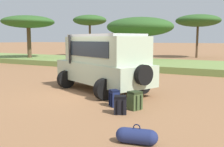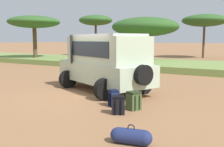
% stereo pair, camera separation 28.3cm
% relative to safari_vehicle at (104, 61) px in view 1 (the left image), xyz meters
% --- Properties ---
extents(ground_plane, '(320.00, 320.00, 0.00)m').
position_rel_safari_vehicle_xyz_m(ground_plane, '(-0.25, -0.97, -1.29)').
color(ground_plane, '#936642').
extents(grass_bank, '(120.00, 7.00, 0.44)m').
position_rel_safari_vehicle_xyz_m(grass_bank, '(-0.25, 10.40, -1.07)').
color(grass_bank, olive).
rests_on(grass_bank, ground_plane).
extents(safari_vehicle, '(5.37, 3.86, 2.44)m').
position_rel_safari_vehicle_xyz_m(safari_vehicle, '(0.00, 0.00, 0.00)').
color(safari_vehicle, '#B2C6A8').
rests_on(safari_vehicle, ground_plane).
extents(backpack_beside_front_wheel, '(0.46, 0.48, 0.56)m').
position_rel_safari_vehicle_xyz_m(backpack_beside_front_wheel, '(2.24, -2.80, -1.02)').
color(backpack_beside_front_wheel, black).
rests_on(backpack_beside_front_wheel, ground_plane).
extents(backpack_cluster_center, '(0.51, 0.49, 0.59)m').
position_rel_safari_vehicle_xyz_m(backpack_cluster_center, '(2.42, -2.14, -1.01)').
color(backpack_cluster_center, '#42562D').
rests_on(backpack_cluster_center, ground_plane).
extents(backpack_near_rear_wheel, '(0.43, 0.44, 0.56)m').
position_rel_safari_vehicle_xyz_m(backpack_near_rear_wheel, '(1.68, -2.11, -1.02)').
color(backpack_near_rear_wheel, navy).
rests_on(backpack_near_rear_wheel, ground_plane).
extents(duffel_bag_low_black_case, '(0.91, 0.45, 0.44)m').
position_rel_safari_vehicle_xyz_m(duffel_bag_low_black_case, '(3.58, -4.66, -1.13)').
color(duffel_bag_low_black_case, navy).
rests_on(duffel_bag_low_black_case, ground_plane).
extents(acacia_tree_far_left, '(4.50, 4.32, 5.44)m').
position_rel_safari_vehicle_xyz_m(acacia_tree_far_left, '(-13.89, 19.88, 3.42)').
color(acacia_tree_far_left, brown).
rests_on(acacia_tree_far_left, ground_plane).
extents(acacia_tree_left_mid, '(4.95, 5.12, 4.51)m').
position_rel_safari_vehicle_xyz_m(acacia_tree_left_mid, '(-13.86, 9.08, 2.59)').
color(acacia_tree_left_mid, brown).
rests_on(acacia_tree_left_mid, ground_plane).
extents(acacia_tree_centre_back, '(6.56, 5.78, 4.35)m').
position_rel_safari_vehicle_xyz_m(acacia_tree_centre_back, '(-4.29, 14.11, 2.12)').
color(acacia_tree_centre_back, brown).
rests_on(acacia_tree_centre_back, ground_plane).
extents(acacia_tree_right_mid, '(5.30, 5.72, 5.20)m').
position_rel_safari_vehicle_xyz_m(acacia_tree_right_mid, '(-0.66, 23.50, 3.16)').
color(acacia_tree_right_mid, brown).
rests_on(acacia_tree_right_mid, ground_plane).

